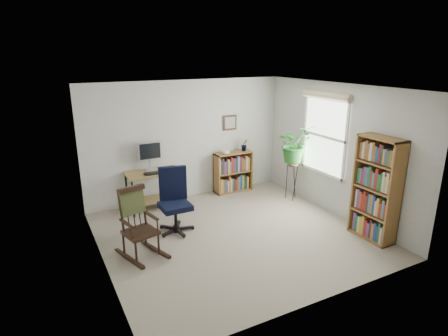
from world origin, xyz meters
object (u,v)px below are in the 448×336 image
office_chair (175,201)px  tall_bookshelf (376,189)px  low_bookshelf (233,172)px  rocking_chair (140,223)px  desk (154,190)px

office_chair → tall_bookshelf: 3.23m
office_chair → low_bookshelf: bearing=47.8°
office_chair → rocking_chair: (-0.73, -0.51, -0.02)m
desk → rocking_chair: size_ratio=0.96×
office_chair → rocking_chair: bearing=-132.3°
desk → low_bookshelf: low_bookshelf is taller
low_bookshelf → tall_bookshelf: 3.11m
desk → rocking_chair: bearing=-113.7°
tall_bookshelf → desk: bearing=134.4°
office_chair → tall_bookshelf: (2.75, -1.67, 0.29)m
desk → office_chair: 1.16m
rocking_chair → low_bookshelf: size_ratio=1.22×
rocking_chair → desk: bearing=53.4°
desk → low_bookshelf: bearing=3.8°
desk → low_bookshelf: 1.81m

